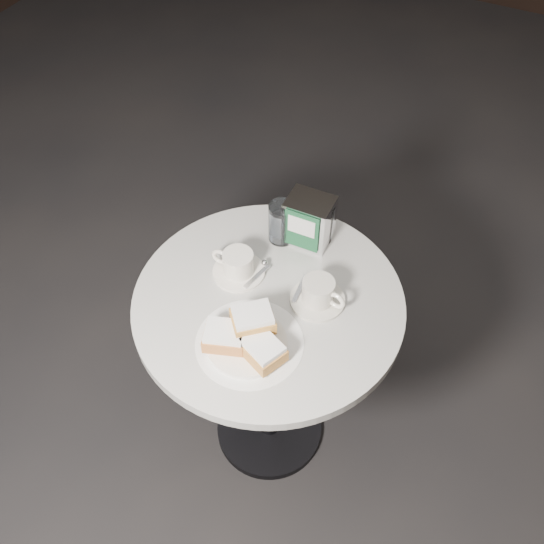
{
  "coord_description": "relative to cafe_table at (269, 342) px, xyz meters",
  "views": [
    {
      "loc": [
        0.44,
        -0.84,
        1.97
      ],
      "look_at": [
        0.0,
        0.02,
        0.83
      ],
      "focal_mm": 40.0,
      "sensor_mm": 36.0,
      "label": 1
    }
  ],
  "objects": [
    {
      "name": "napkin_dispenser",
      "position": [
        0.0,
        0.24,
        0.27
      ],
      "size": [
        0.12,
        0.11,
        0.14
      ],
      "rotation": [
        0.0,
        0.0,
        0.03
      ],
      "color": "silver",
      "rests_on": "cafe_table"
    },
    {
      "name": "coffee_cup_right",
      "position": [
        0.12,
        0.05,
        0.23
      ],
      "size": [
        0.16,
        0.16,
        0.07
      ],
      "rotation": [
        0.0,
        0.0,
        -0.16
      ],
      "color": "beige",
      "rests_on": "cafe_table"
    },
    {
      "name": "beignet_plate",
      "position": [
        0.02,
        -0.15,
        0.23
      ],
      "size": [
        0.22,
        0.2,
        0.1
      ],
      "rotation": [
        0.0,
        0.0,
        0.03
      ],
      "color": "white",
      "rests_on": "cafe_table"
    },
    {
      "name": "cafe_table",
      "position": [
        0.0,
        0.0,
        0.0
      ],
      "size": [
        0.7,
        0.7,
        0.74
      ],
      "color": "black",
      "rests_on": "ground"
    },
    {
      "name": "sugar_spill",
      "position": [
        0.02,
        -0.14,
        0.2
      ],
      "size": [
        0.34,
        0.34,
        0.0
      ],
      "primitive_type": "cylinder",
      "rotation": [
        0.0,
        0.0,
        0.36
      ],
      "color": "white",
      "rests_on": "cafe_table"
    },
    {
      "name": "coffee_cup_left",
      "position": [
        -0.11,
        0.04,
        0.23
      ],
      "size": [
        0.15,
        0.15,
        0.07
      ],
      "rotation": [
        0.0,
        0.0,
        0.05
      ],
      "color": "white",
      "rests_on": "cafe_table"
    },
    {
      "name": "water_glass_right",
      "position": [
        0.03,
        0.26,
        0.26
      ],
      "size": [
        0.09,
        0.09,
        0.12
      ],
      "rotation": [
        0.0,
        0.0,
        -0.14
      ],
      "color": "white",
      "rests_on": "cafe_table"
    },
    {
      "name": "water_glass_left",
      "position": [
        -0.07,
        0.21,
        0.26
      ],
      "size": [
        0.08,
        0.08,
        0.12
      ],
      "rotation": [
        0.0,
        0.0,
        0.07
      ],
      "color": "white",
      "rests_on": "cafe_table"
    },
    {
      "name": "ground",
      "position": [
        0.0,
        0.0,
        -0.55
      ],
      "size": [
        7.0,
        7.0,
        0.0
      ],
      "primitive_type": "plane",
      "color": "black",
      "rests_on": "ground"
    }
  ]
}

